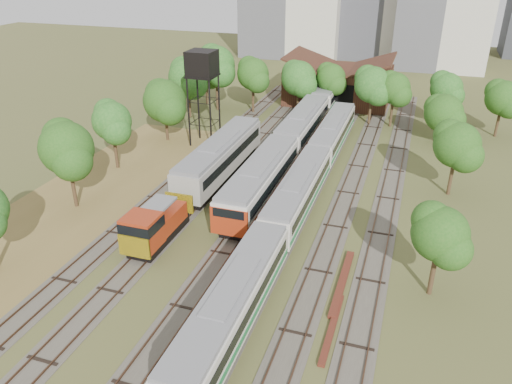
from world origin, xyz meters
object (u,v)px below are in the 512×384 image
(railcar_red_set, at_px, (284,150))
(railcar_green_set, at_px, (298,193))
(shunter_locomotive, at_px, (153,227))
(water_tower, at_px, (202,66))

(railcar_red_set, height_order, railcar_green_set, railcar_red_set)
(railcar_green_set, bearing_deg, shunter_locomotive, -135.82)
(shunter_locomotive, height_order, water_tower, water_tower)
(railcar_green_set, xyz_separation_m, shunter_locomotive, (-10.00, -9.72, -0.14))
(shunter_locomotive, bearing_deg, railcar_green_set, 44.18)
(railcar_green_set, distance_m, water_tower, 22.51)
(railcar_red_set, xyz_separation_m, water_tower, (-11.71, 4.58, 7.69))
(railcar_red_set, bearing_deg, water_tower, 158.65)
(water_tower, bearing_deg, railcar_red_set, -21.35)
(railcar_red_set, xyz_separation_m, railcar_green_set, (4.00, -9.43, -0.29))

